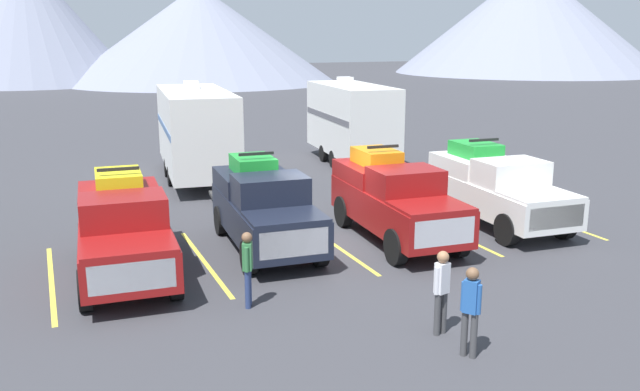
# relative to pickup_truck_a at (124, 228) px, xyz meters

# --- Properties ---
(ground_plane) EXTENTS (240.00, 240.00, 0.00)m
(ground_plane) POSITION_rel_pickup_truck_a_xyz_m (5.67, 0.38, -1.17)
(ground_plane) COLOR #38383D
(pickup_truck_a) EXTENTS (2.49, 5.69, 2.51)m
(pickup_truck_a) POSITION_rel_pickup_truck_a_xyz_m (0.00, 0.00, 0.00)
(pickup_truck_a) COLOR maroon
(pickup_truck_a) RESTS_ON ground
(pickup_truck_b) EXTENTS (2.42, 5.39, 2.54)m
(pickup_truck_b) POSITION_rel_pickup_truck_a_xyz_m (3.83, 0.64, 0.00)
(pickup_truck_b) COLOR black
(pickup_truck_b) RESTS_ON ground
(pickup_truck_c) EXTENTS (2.39, 5.58, 2.61)m
(pickup_truck_c) POSITION_rel_pickup_truck_a_xyz_m (7.49, -0.09, 0.05)
(pickup_truck_c) COLOR maroon
(pickup_truck_c) RESTS_ON ground
(pickup_truck_d) EXTENTS (2.50, 5.55, 2.56)m
(pickup_truck_d) POSITION_rel_pickup_truck_a_xyz_m (11.20, 0.10, 0.01)
(pickup_truck_d) COLOR white
(pickup_truck_d) RESTS_ON ground
(lot_stripe_a) EXTENTS (0.12, 5.50, 0.01)m
(lot_stripe_a) POSITION_rel_pickup_truck_a_xyz_m (-1.74, 0.06, -1.17)
(lot_stripe_a) COLOR gold
(lot_stripe_a) RESTS_ON ground
(lot_stripe_b) EXTENTS (0.12, 5.50, 0.01)m
(lot_stripe_b) POSITION_rel_pickup_truck_a_xyz_m (1.97, 0.06, -1.17)
(lot_stripe_b) COLOR gold
(lot_stripe_b) RESTS_ON ground
(lot_stripe_c) EXTENTS (0.12, 5.50, 0.01)m
(lot_stripe_c) POSITION_rel_pickup_truck_a_xyz_m (5.67, 0.06, -1.17)
(lot_stripe_c) COLOR gold
(lot_stripe_c) RESTS_ON ground
(lot_stripe_d) EXTENTS (0.12, 5.50, 0.01)m
(lot_stripe_d) POSITION_rel_pickup_truck_a_xyz_m (9.38, 0.06, -1.17)
(lot_stripe_d) COLOR gold
(lot_stripe_d) RESTS_ON ground
(lot_stripe_e) EXTENTS (0.12, 5.50, 0.01)m
(lot_stripe_e) POSITION_rel_pickup_truck_a_xyz_m (13.09, 0.06, -1.17)
(lot_stripe_e) COLOR gold
(lot_stripe_e) RESTS_ON ground
(camper_trailer_a) EXTENTS (3.35, 8.91, 3.92)m
(camper_trailer_a) POSITION_rel_pickup_truck_a_xyz_m (4.12, 10.20, 0.89)
(camper_trailer_a) COLOR white
(camper_trailer_a) RESTS_ON ground
(camper_trailer_b) EXTENTS (3.10, 7.75, 3.88)m
(camper_trailer_b) POSITION_rel_pickup_truck_a_xyz_m (11.44, 10.93, 0.87)
(camper_trailer_b) COLOR white
(camper_trailer_b) RESTS_ON ground
(person_a) EXTENTS (0.37, 0.25, 1.71)m
(person_a) POSITION_rel_pickup_truck_a_xyz_m (5.25, -5.98, -0.18)
(person_a) COLOR #3F3F42
(person_a) RESTS_ON ground
(person_b) EXTENTS (0.31, 0.33, 1.73)m
(person_b) POSITION_rel_pickup_truck_a_xyz_m (5.20, -6.99, -0.18)
(person_b) COLOR #3F3F42
(person_b) RESTS_ON ground
(person_c) EXTENTS (0.28, 0.35, 1.69)m
(person_c) POSITION_rel_pickup_truck_a_xyz_m (2.17, -3.21, -0.20)
(person_c) COLOR navy
(person_c) RESTS_ON ground
(mountain_ridge) EXTENTS (156.55, 41.45, 16.57)m
(mountain_ridge) POSITION_rel_pickup_truck_a_xyz_m (27.97, 70.44, 6.52)
(mountain_ridge) COLOR gray
(mountain_ridge) RESTS_ON ground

